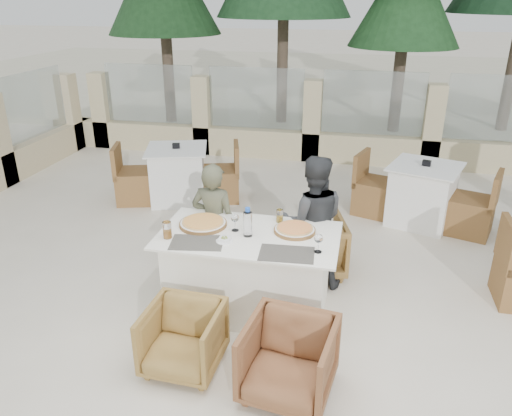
% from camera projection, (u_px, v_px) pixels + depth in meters
% --- Properties ---
extents(ground, '(80.00, 80.00, 0.00)m').
position_uv_depth(ground, '(250.00, 313.00, 4.63)').
color(ground, silver).
rests_on(ground, ground).
extents(sand_patch, '(30.00, 16.00, 0.01)m').
position_uv_depth(sand_patch, '(342.00, 80.00, 17.19)').
color(sand_patch, beige).
rests_on(sand_patch, ground).
extents(perimeter_wall_far, '(10.00, 0.34, 1.60)m').
position_uv_depth(perimeter_wall_far, '(312.00, 115.00, 8.62)').
color(perimeter_wall_far, beige).
rests_on(perimeter_wall_far, ground).
extents(pine_centre, '(2.20, 2.20, 5.00)m').
position_uv_depth(pine_centre, '(406.00, 7.00, 9.80)').
color(pine_centre, '#224F25').
rests_on(pine_centre, ground).
extents(dining_table, '(1.60, 0.90, 0.77)m').
position_uv_depth(dining_table, '(249.00, 272.00, 4.57)').
color(dining_table, white).
rests_on(dining_table, ground).
extents(placemat_near_left, '(0.49, 0.37, 0.00)m').
position_uv_depth(placemat_near_left, '(197.00, 243.00, 4.27)').
color(placemat_near_left, '#56534A').
rests_on(placemat_near_left, dining_table).
extents(placemat_near_right, '(0.47, 0.33, 0.00)m').
position_uv_depth(placemat_near_right, '(287.00, 254.00, 4.09)').
color(placemat_near_right, '#504C45').
rests_on(placemat_near_right, dining_table).
extents(pizza_left, '(0.51, 0.51, 0.06)m').
position_uv_depth(pizza_left, '(203.00, 223.00, 4.58)').
color(pizza_left, orange).
rests_on(pizza_left, dining_table).
extents(pizza_right, '(0.39, 0.39, 0.05)m').
position_uv_depth(pizza_right, '(295.00, 230.00, 4.46)').
color(pizza_right, '#FB5F22').
rests_on(pizza_right, dining_table).
extents(water_bottle, '(0.09, 0.09, 0.27)m').
position_uv_depth(water_bottle, '(248.00, 222.00, 4.35)').
color(water_bottle, '#A0BCD3').
rests_on(water_bottle, dining_table).
extents(wine_glass_centre, '(0.09, 0.09, 0.18)m').
position_uv_depth(wine_glass_centre, '(235.00, 221.00, 4.46)').
color(wine_glass_centre, white).
rests_on(wine_glass_centre, dining_table).
extents(wine_glass_corner, '(0.09, 0.09, 0.18)m').
position_uv_depth(wine_glass_corner, '(318.00, 242.00, 4.08)').
color(wine_glass_corner, silver).
rests_on(wine_glass_corner, dining_table).
extents(beer_glass_left, '(0.09, 0.09, 0.15)m').
position_uv_depth(beer_glass_left, '(167.00, 230.00, 4.33)').
color(beer_glass_left, orange).
rests_on(beer_glass_left, dining_table).
extents(beer_glass_right, '(0.08, 0.08, 0.12)m').
position_uv_depth(beer_glass_right, '(280.00, 216.00, 4.64)').
color(beer_glass_right, gold).
rests_on(beer_glass_right, dining_table).
extents(olive_dish, '(0.12, 0.12, 0.04)m').
position_uv_depth(olive_dish, '(224.00, 239.00, 4.29)').
color(olive_dish, white).
rests_on(olive_dish, dining_table).
extents(armchair_far_left, '(0.80, 0.81, 0.58)m').
position_uv_depth(armchair_far_left, '(226.00, 246.00, 5.25)').
color(armchair_far_left, brown).
rests_on(armchair_far_left, ground).
extents(armchair_far_right, '(0.81, 0.82, 0.61)m').
position_uv_depth(armchair_far_right, '(312.00, 245.00, 5.24)').
color(armchair_far_right, olive).
rests_on(armchair_far_right, ground).
extents(armchair_near_left, '(0.59, 0.61, 0.54)m').
position_uv_depth(armchair_near_left, '(183.00, 339.00, 3.88)').
color(armchair_near_left, olive).
rests_on(armchair_near_left, ground).
extents(armchair_near_right, '(0.71, 0.73, 0.59)m').
position_uv_depth(armchair_near_right, '(288.00, 360.00, 3.61)').
color(armchair_near_right, brown).
rests_on(armchair_near_right, ground).
extents(diner_left, '(0.49, 0.35, 1.27)m').
position_uv_depth(diner_left, '(214.00, 224.00, 4.94)').
color(diner_left, '#51533C').
rests_on(diner_left, ground).
extents(diner_right, '(0.74, 0.62, 1.36)m').
position_uv_depth(diner_right, '(312.00, 222.00, 4.88)').
color(diner_right, '#343638').
rests_on(diner_right, ground).
extents(bg_table_a, '(1.81, 1.25, 0.77)m').
position_uv_depth(bg_table_a, '(178.00, 175.00, 7.04)').
color(bg_table_a, white).
rests_on(bg_table_a, ground).
extents(bg_table_b, '(1.82, 1.30, 0.77)m').
position_uv_depth(bg_table_b, '(422.00, 195.00, 6.34)').
color(bg_table_b, white).
rests_on(bg_table_b, ground).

